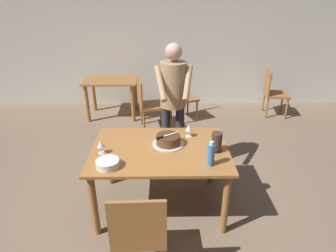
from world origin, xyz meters
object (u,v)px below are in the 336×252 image
object	(u,v)px
cake_knife	(163,137)
wine_glass_far	(101,144)
plate_stack	(108,163)
cake_on_platter	(168,140)
water_bottle	(211,154)
chair_near_side	(139,230)
background_chair_2	(182,94)
background_table	(112,88)
wine_glass_near	(189,128)
hurricane_lamp	(217,142)
person_cutting_cake	(173,97)
background_chair_0	(148,102)
background_chair_1	(273,91)
main_dining_table	(160,157)

from	to	relation	value
cake_knife	wine_glass_far	xyz separation A→B (m)	(-0.62, -0.13, -0.01)
cake_knife	plate_stack	bearing A→B (deg)	-143.71
cake_on_platter	water_bottle	xyz separation A→B (m)	(0.40, -0.40, 0.06)
chair_near_side	background_chair_2	distance (m)	3.41
background_table	wine_glass_near	bearing A→B (deg)	-61.38
cake_knife	hurricane_lamp	world-z (taller)	hurricane_lamp
background_table	hurricane_lamp	bearing A→B (deg)	-60.19
wine_glass_far	person_cutting_cake	world-z (taller)	person_cutting_cake
cake_on_platter	background_chair_2	xyz separation A→B (m)	(0.30, 2.41, -0.31)
cake_knife	background_chair_2	xyz separation A→B (m)	(0.37, 2.45, -0.37)
water_bottle	wine_glass_far	bearing A→B (deg)	167.95
chair_near_side	cake_on_platter	bearing A→B (deg)	75.36
cake_knife	background_table	distance (m)	2.78
hurricane_lamp	background_table	bearing A→B (deg)	119.81
cake_knife	wine_glass_far	distance (m)	0.64
hurricane_lamp	background_chair_0	world-z (taller)	hurricane_lamp
wine_glass_near	background_table	distance (m)	2.69
person_cutting_cake	background_chair_1	world-z (taller)	person_cutting_cake
main_dining_table	water_bottle	size ratio (longest dim) A/B	5.76
main_dining_table	cake_knife	xyz separation A→B (m)	(0.03, 0.05, 0.22)
wine_glass_far	background_chair_0	world-z (taller)	background_chair_0
plate_stack	background_chair_2	distance (m)	2.97
water_bottle	chair_near_side	world-z (taller)	water_bottle
cake_knife	background_table	world-z (taller)	cake_knife
background_chair_0	cake_knife	bearing A→B (deg)	-82.59
water_bottle	background_chair_0	bearing A→B (deg)	106.88
water_bottle	main_dining_table	bearing A→B (deg)	147.00
background_chair_2	cake_knife	bearing A→B (deg)	-98.50
chair_near_side	background_chair_0	size ratio (longest dim) A/B	1.00
cake_on_platter	background_table	world-z (taller)	cake_on_platter
main_dining_table	background_chair_1	world-z (taller)	background_chair_1
chair_near_side	background_chair_2	world-z (taller)	same
plate_stack	cake_on_platter	bearing A→B (deg)	35.91
main_dining_table	background_chair_0	xyz separation A→B (m)	(-0.23, 2.04, -0.15)
cake_on_platter	water_bottle	size ratio (longest dim) A/B	1.36
plate_stack	water_bottle	world-z (taller)	water_bottle
background_chair_2	background_table	bearing A→B (deg)	174.32
plate_stack	chair_near_side	distance (m)	0.70
main_dining_table	water_bottle	bearing A→B (deg)	-33.00
water_bottle	background_chair_1	size ratio (longest dim) A/B	0.28
water_bottle	background_chair_0	xyz separation A→B (m)	(-0.72, 2.36, -0.37)
wine_glass_near	background_chair_2	xyz separation A→B (m)	(0.07, 2.22, -0.36)
chair_near_side	background_chair_1	distance (m)	4.20
hurricane_lamp	wine_glass_near	bearing A→B (deg)	127.44
main_dining_table	background_table	xyz separation A→B (m)	(-0.96, 2.63, -0.06)
person_cutting_cake	background_chair_0	world-z (taller)	person_cutting_cake
wine_glass_far	chair_near_side	distance (m)	0.97
hurricane_lamp	background_table	xyz separation A→B (m)	(-1.54, 2.69, -0.28)
background_table	background_chair_2	world-z (taller)	background_chair_2
cake_knife	plate_stack	distance (m)	0.65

